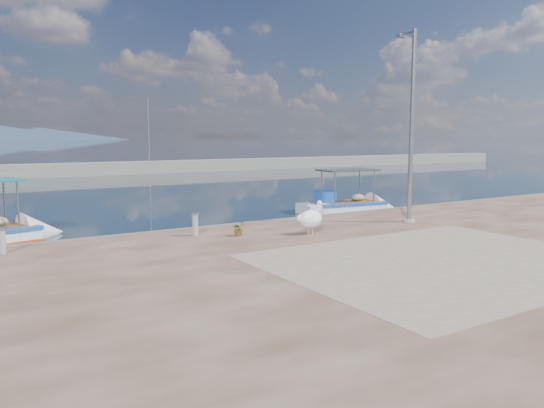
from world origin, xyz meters
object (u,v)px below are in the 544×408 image
(boat_right, at_px, (346,208))
(lamp_post, at_px, (411,133))
(bollard_near, at_px, (195,223))
(pelican, at_px, (311,218))

(boat_right, bearing_deg, lamp_post, -101.43)
(bollard_near, bearing_deg, boat_right, 23.64)
(boat_right, height_order, pelican, boat_right)
(pelican, xyz_separation_m, lamp_post, (4.59, 0.12, 2.78))
(pelican, relative_size, lamp_post, 0.16)
(boat_right, height_order, lamp_post, lamp_post)
(lamp_post, height_order, bollard_near, lamp_post)
(boat_right, xyz_separation_m, bollard_near, (-9.94, -4.35, 0.72))
(boat_right, height_order, bollard_near, boat_right)
(lamp_post, distance_m, bollard_near, 8.57)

